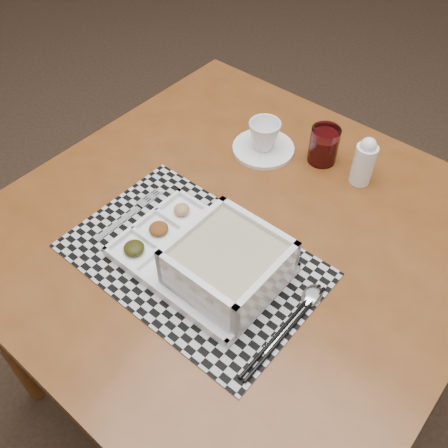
% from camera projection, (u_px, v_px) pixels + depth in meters
% --- Properties ---
extents(floor, '(5.00, 5.00, 0.00)m').
position_uv_depth(floor, '(207.00, 198.00, 2.11)').
color(floor, black).
rests_on(floor, ground).
extents(dining_table, '(1.07, 1.07, 0.72)m').
position_uv_depth(dining_table, '(238.00, 248.00, 1.10)').
color(dining_table, '#5A2C10').
rests_on(dining_table, ground).
extents(placemat, '(0.53, 0.39, 0.00)m').
position_uv_depth(placemat, '(193.00, 260.00, 0.98)').
color(placemat, '#B5B4BD').
rests_on(placemat, dining_table).
extents(serving_tray, '(0.35, 0.26, 0.10)m').
position_uv_depth(serving_tray, '(220.00, 263.00, 0.93)').
color(serving_tray, white).
rests_on(serving_tray, placemat).
extents(fork, '(0.04, 0.19, 0.00)m').
position_uv_depth(fork, '(129.00, 213.00, 1.06)').
color(fork, '#BABAC1').
rests_on(fork, placemat).
extents(spoon, '(0.04, 0.18, 0.01)m').
position_uv_depth(spoon, '(308.00, 300.00, 0.92)').
color(spoon, '#BABAC1').
rests_on(spoon, placemat).
extents(chopsticks, '(0.05, 0.24, 0.01)m').
position_uv_depth(chopsticks, '(285.00, 330.00, 0.87)').
color(chopsticks, black).
rests_on(chopsticks, placemat).
extents(saucer, '(0.15, 0.15, 0.01)m').
position_uv_depth(saucer, '(263.00, 149.00, 1.21)').
color(saucer, white).
rests_on(saucer, dining_table).
extents(cup, '(0.10, 0.10, 0.07)m').
position_uv_depth(cup, '(264.00, 135.00, 1.18)').
color(cup, white).
rests_on(cup, saucer).
extents(juice_glass, '(0.07, 0.07, 0.09)m').
position_uv_depth(juice_glass, '(324.00, 146.00, 1.16)').
color(juice_glass, white).
rests_on(juice_glass, dining_table).
extents(creamer_bottle, '(0.05, 0.05, 0.12)m').
position_uv_depth(creamer_bottle, '(364.00, 161.00, 1.10)').
color(creamer_bottle, white).
rests_on(creamer_bottle, dining_table).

